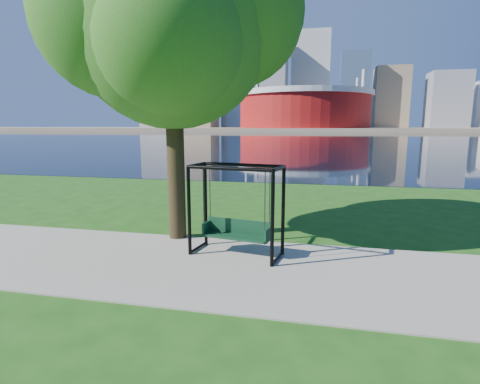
% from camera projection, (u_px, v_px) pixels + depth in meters
% --- Properties ---
extents(ground, '(900.00, 900.00, 0.00)m').
position_uv_depth(ground, '(247.00, 261.00, 8.54)').
color(ground, '#1E5114').
rests_on(ground, ground).
extents(path, '(120.00, 4.00, 0.03)m').
position_uv_depth(path, '(242.00, 269.00, 8.06)').
color(path, '#9E937F').
rests_on(path, ground).
extents(river, '(900.00, 180.00, 0.02)m').
position_uv_depth(river, '(316.00, 137.00, 106.70)').
color(river, black).
rests_on(river, ground).
extents(far_bank, '(900.00, 228.00, 2.00)m').
position_uv_depth(far_bank, '(320.00, 129.00, 302.86)').
color(far_bank, '#937F60').
rests_on(far_bank, ground).
extents(stadium, '(83.00, 83.00, 32.00)m').
position_uv_depth(stadium, '(304.00, 108.00, 234.33)').
color(stadium, maroon).
rests_on(stadium, far_bank).
extents(skyline, '(392.00, 66.00, 96.50)m').
position_uv_depth(skyline, '(317.00, 86.00, 310.59)').
color(skyline, gray).
rests_on(skyline, far_bank).
extents(swing, '(2.25, 1.27, 2.17)m').
position_uv_depth(swing, '(237.00, 212.00, 8.78)').
color(swing, black).
rests_on(swing, ground).
extents(park_tree, '(6.55, 5.92, 8.14)m').
position_uv_depth(park_tree, '(170.00, 22.00, 9.44)').
color(park_tree, black).
rests_on(park_tree, ground).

